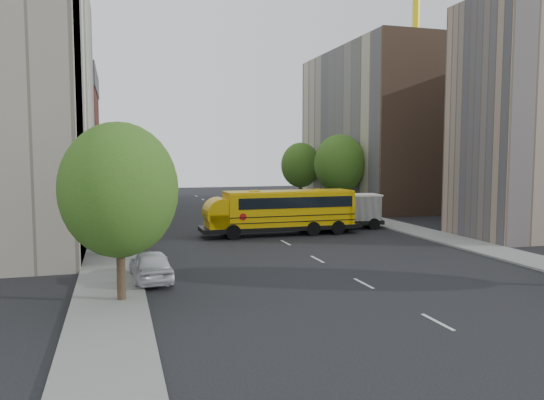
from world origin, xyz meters
name	(u,v)px	position (x,y,z in m)	size (l,w,h in m)	color
ground	(277,238)	(0.00, 0.00, 0.00)	(120.00, 120.00, 0.00)	black
sidewalk_left	(112,234)	(-11.50, 5.00, 0.06)	(3.00, 80.00, 0.12)	slate
sidewalk_right	(386,223)	(11.50, 5.00, 0.06)	(3.00, 80.00, 0.12)	slate
lane_markings	(245,221)	(0.00, 10.00, 0.01)	(0.15, 64.00, 0.01)	silver
building_left_cream	(14,100)	(-18.00, 6.00, 10.00)	(10.00, 26.00, 20.00)	beige
building_left_redbrick	(51,150)	(-18.00, 28.00, 6.50)	(10.00, 15.00, 13.00)	maroon
building_right_near	(532,121)	(18.00, -4.50, 8.50)	(10.00, 7.00, 17.00)	gray
building_right_far	(374,129)	(18.00, 20.00, 9.00)	(10.00, 22.00, 18.00)	#B2A68B
building_right_sidewall	(428,124)	(18.00, 9.00, 9.00)	(10.10, 0.30, 18.00)	brown
tower_crane	(431,17)	(30.25, 28.00, 24.48)	(28.50, 1.20, 35.75)	yellow
street_tree_0	(119,190)	(-11.00, -14.00, 4.64)	(4.80, 4.80, 7.41)	#38281C
street_tree_1	(118,174)	(-11.00, -4.00, 4.95)	(5.12, 5.12, 7.90)	#38281C
street_tree_2	(117,168)	(-11.00, 14.00, 4.83)	(4.99, 4.99, 7.71)	#38281C
street_tree_4	(340,164)	(11.00, 14.00, 5.08)	(5.25, 5.25, 8.10)	#38281C
street_tree_5	(301,165)	(11.00, 26.00, 4.70)	(4.86, 4.86, 7.51)	#38281C
school_bus	(279,210)	(0.60, 1.59, 1.91)	(12.14, 3.07, 3.42)	black
safari_truck	(343,211)	(6.61, 3.31, 1.48)	(6.76, 3.05, 2.80)	black
parked_car_0	(151,265)	(-9.60, -10.60, 0.76)	(1.80, 4.48, 1.53)	silver
parked_car_1	(137,222)	(-9.60, 7.09, 0.70)	(1.47, 4.23, 1.39)	silver
parked_car_2	(138,204)	(-8.95, 21.90, 0.78)	(2.59, 5.61, 1.56)	black
parked_car_4	(329,207)	(9.22, 12.34, 0.78)	(1.84, 4.56, 1.55)	#2E3C50
parked_car_5	(293,199)	(8.80, 22.44, 0.76)	(1.61, 4.62, 1.52)	#9A9A95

